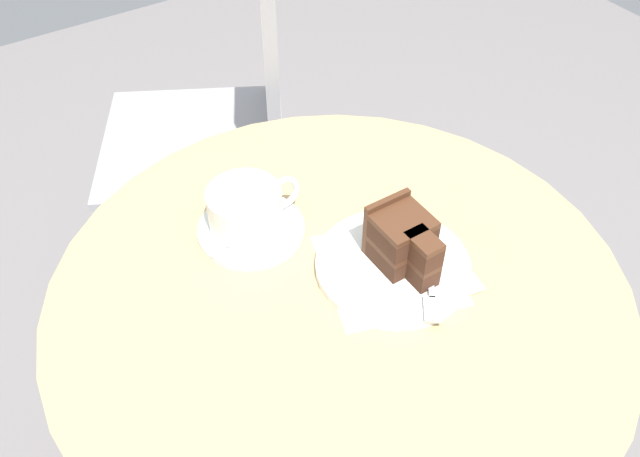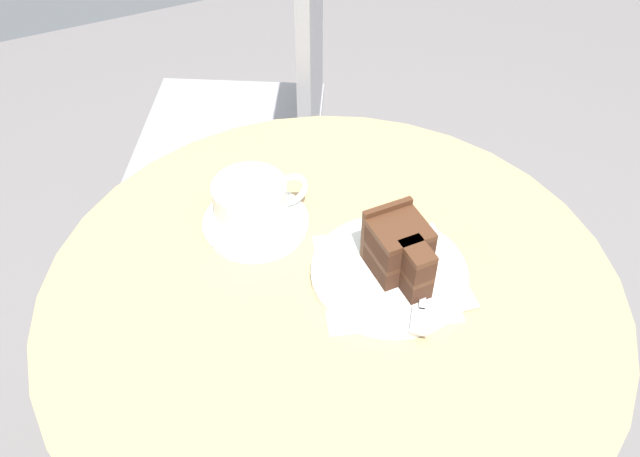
{
  "view_description": "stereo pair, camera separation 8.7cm",
  "coord_description": "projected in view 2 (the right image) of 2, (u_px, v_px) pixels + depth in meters",
  "views": [
    {
      "loc": [
        -0.32,
        -0.45,
        1.36
      ],
      "look_at": [
        0.01,
        0.07,
        0.74
      ],
      "focal_mm": 38.0,
      "sensor_mm": 36.0,
      "label": 1
    },
    {
      "loc": [
        -0.24,
        -0.49,
        1.36
      ],
      "look_at": [
        0.01,
        0.07,
        0.74
      ],
      "focal_mm": 38.0,
      "sensor_mm": 36.0,
      "label": 2
    }
  ],
  "objects": [
    {
      "name": "cafe_table",
      "position": [
        331.0,
        343.0,
        0.94
      ],
      "size": [
        0.74,
        0.74,
        0.7
      ],
      "color": "tan",
      "rests_on": "ground"
    },
    {
      "name": "cafe_chair",
      "position": [
        270.0,
        100.0,
        1.39
      ],
      "size": [
        0.52,
        0.52,
        0.94
      ],
      "rotation": [
        0.0,
        0.0,
        4.22
      ],
      "color": "#9E9EA3",
      "rests_on": "ground"
    },
    {
      "name": "cake_slice",
      "position": [
        400.0,
        249.0,
        0.84
      ],
      "size": [
        0.07,
        0.1,
        0.08
      ],
      "rotation": [
        0.0,
        0.0,
        4.71
      ],
      "color": "#422619",
      "rests_on": "cake_plate"
    },
    {
      "name": "coffee_cup",
      "position": [
        252.0,
        201.0,
        0.91
      ],
      "size": [
        0.13,
        0.1,
        0.06
      ],
      "color": "silver",
      "rests_on": "saucer"
    },
    {
      "name": "napkin",
      "position": [
        392.0,
        276.0,
        0.87
      ],
      "size": [
        0.21,
        0.21,
        0.0
      ],
      "rotation": [
        0.0,
        0.0,
        5.98
      ],
      "color": "silver",
      "rests_on": "cafe_table"
    },
    {
      "name": "fork",
      "position": [
        423.0,
        297.0,
        0.83
      ],
      "size": [
        0.1,
        0.13,
        0.0
      ],
      "rotation": [
        0.0,
        0.0,
        4.08
      ],
      "color": "#B7B7BC",
      "rests_on": "cake_plate"
    },
    {
      "name": "teaspoon",
      "position": [
        239.0,
        241.0,
        0.9
      ],
      "size": [
        0.1,
        0.04,
        0.0
      ],
      "rotation": [
        0.0,
        0.0,
        2.78
      ],
      "color": "#B7B7BC",
      "rests_on": "saucer"
    },
    {
      "name": "saucer",
      "position": [
        256.0,
        223.0,
        0.93
      ],
      "size": [
        0.15,
        0.15,
        0.01
      ],
      "color": "silver",
      "rests_on": "cafe_table"
    },
    {
      "name": "cake_plate",
      "position": [
        389.0,
        273.0,
        0.86
      ],
      "size": [
        0.2,
        0.2,
        0.01
      ],
      "color": "silver",
      "rests_on": "cafe_table"
    }
  ]
}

